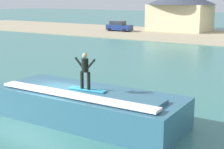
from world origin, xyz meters
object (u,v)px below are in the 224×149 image
(surfboard, at_px, (87,89))
(surfer, at_px, (85,69))
(wave_crest, at_px, (88,106))
(car_near_shore, at_px, (119,26))
(house_with_chimney, at_px, (181,8))
(tree_short_bushy, at_px, (179,3))

(surfboard, distance_m, surfer, 0.99)
(wave_crest, distance_m, car_near_shore, 44.13)
(surfboard, distance_m, house_with_chimney, 47.79)
(surfboard, bearing_deg, surfer, -132.47)
(wave_crest, height_order, house_with_chimney, house_with_chimney)
(surfer, bearing_deg, house_with_chimney, 105.31)
(surfboard, xyz_separation_m, house_with_chimney, (-12.68, 46.02, 2.33))
(car_near_shore, height_order, house_with_chimney, house_with_chimney)
(house_with_chimney, relative_size, tree_short_bushy, 1.82)
(car_near_shore, relative_size, house_with_chimney, 0.38)
(surfer, height_order, car_near_shore, surfer)
(house_with_chimney, bearing_deg, surfboard, -74.60)
(surfboard, relative_size, surfer, 1.12)
(surfboard, height_order, tree_short_bushy, tree_short_bushy)
(wave_crest, xyz_separation_m, house_with_chimney, (-12.53, 45.77, 3.23))
(tree_short_bushy, bearing_deg, car_near_shore, -136.94)
(surfer, bearing_deg, wave_crest, 104.90)
(wave_crest, bearing_deg, surfer, -75.10)
(car_near_shore, bearing_deg, tree_short_bushy, 43.06)
(tree_short_bushy, bearing_deg, surfer, -74.17)
(wave_crest, xyz_separation_m, surfer, (0.09, -0.32, 1.88))
(car_near_shore, distance_m, house_with_chimney, 11.44)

